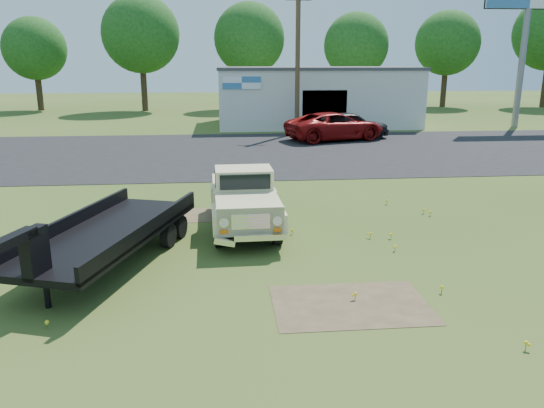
# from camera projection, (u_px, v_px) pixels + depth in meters

# --- Properties ---
(ground) EXTENTS (140.00, 140.00, 0.00)m
(ground) POSITION_uv_depth(u_px,v_px,m) (261.00, 253.00, 12.98)
(ground) COLOR #324C18
(ground) RESTS_ON ground
(asphalt_lot) EXTENTS (90.00, 14.00, 0.02)m
(asphalt_lot) POSITION_uv_depth(u_px,v_px,m) (239.00, 152.00, 27.39)
(asphalt_lot) COLOR black
(asphalt_lot) RESTS_ON ground
(dirt_patch_a) EXTENTS (3.00, 2.00, 0.01)m
(dirt_patch_a) POSITION_uv_depth(u_px,v_px,m) (351.00, 305.00, 10.23)
(dirt_patch_a) COLOR brown
(dirt_patch_a) RESTS_ON ground
(dirt_patch_b) EXTENTS (2.20, 1.60, 0.01)m
(dirt_patch_b) POSITION_uv_depth(u_px,v_px,m) (187.00, 215.00, 16.15)
(dirt_patch_b) COLOR brown
(dirt_patch_b) RESTS_ON ground
(commercial_building) EXTENTS (14.20, 8.20, 4.15)m
(commercial_building) POSITION_uv_depth(u_px,v_px,m) (314.00, 96.00, 38.92)
(commercial_building) COLOR silver
(commercial_building) RESTS_ON ground
(billboard) EXTENTS (6.10, 0.45, 11.05)m
(billboard) POSITION_uv_depth(u_px,v_px,m) (529.00, 0.00, 35.70)
(billboard) COLOR slate
(billboard) RESTS_ON ground
(utility_pole_mid) EXTENTS (1.60, 0.30, 9.00)m
(utility_pole_mid) POSITION_uv_depth(u_px,v_px,m) (298.00, 60.00, 33.29)
(utility_pole_mid) COLOR #4C3823
(utility_pole_mid) RESTS_ON ground
(treeline_b) EXTENTS (5.76, 5.76, 8.57)m
(treeline_b) POSITION_uv_depth(u_px,v_px,m) (35.00, 49.00, 49.23)
(treeline_b) COLOR #372919
(treeline_b) RESTS_ON ground
(treeline_c) EXTENTS (7.04, 7.04, 10.47)m
(treeline_c) POSITION_uv_depth(u_px,v_px,m) (141.00, 34.00, 48.39)
(treeline_c) COLOR #372919
(treeline_c) RESTS_ON ground
(treeline_d) EXTENTS (6.72, 6.72, 10.00)m
(treeline_d) POSITION_uv_depth(u_px,v_px,m) (249.00, 39.00, 50.35)
(treeline_d) COLOR #372919
(treeline_d) RESTS_ON ground
(treeline_e) EXTENTS (6.08, 6.08, 9.04)m
(treeline_e) POSITION_uv_depth(u_px,v_px,m) (356.00, 45.00, 50.00)
(treeline_e) COLOR #372919
(treeline_e) RESTS_ON ground
(treeline_f) EXTENTS (6.40, 6.40, 9.52)m
(treeline_f) POSITION_uv_depth(u_px,v_px,m) (447.00, 43.00, 53.25)
(treeline_f) COLOR #372919
(treeline_f) RESTS_ON ground
(vintage_pickup_truck) EXTENTS (1.99, 4.82, 1.73)m
(vintage_pickup_truck) POSITION_uv_depth(u_px,v_px,m) (244.00, 198.00, 14.72)
(vintage_pickup_truck) COLOR beige
(vintage_pickup_truck) RESTS_ON ground
(flatbed_trailer) EXTENTS (3.89, 6.57, 1.70)m
(flatbed_trailer) POSITION_uv_depth(u_px,v_px,m) (108.00, 228.00, 12.13)
(flatbed_trailer) COLOR black
(flatbed_trailer) RESTS_ON ground
(red_pickup) EXTENTS (6.40, 4.31, 1.63)m
(red_pickup) POSITION_uv_depth(u_px,v_px,m) (335.00, 126.00, 31.33)
(red_pickup) COLOR maroon
(red_pickup) RESTS_ON ground
(dark_sedan) EXTENTS (4.99, 2.51, 1.63)m
(dark_sedan) POSITION_uv_depth(u_px,v_px,m) (349.00, 125.00, 32.10)
(dark_sedan) COLOR black
(dark_sedan) RESTS_ON ground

